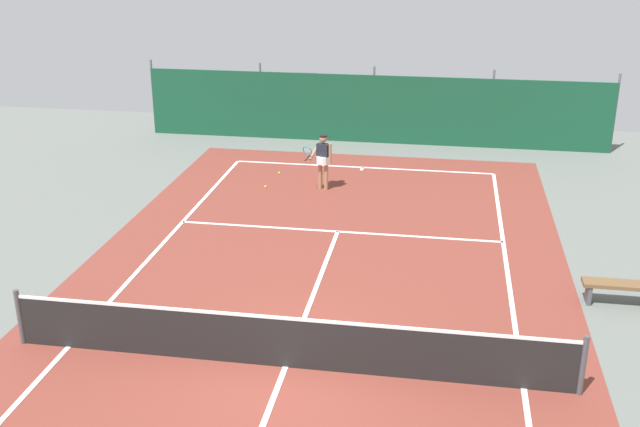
{
  "coord_description": "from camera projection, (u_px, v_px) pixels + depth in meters",
  "views": [
    {
      "loc": [
        2.55,
        -11.47,
        7.4
      ],
      "look_at": [
        -0.27,
        5.3,
        0.9
      ],
      "focal_mm": 43.15,
      "sensor_mm": 36.0,
      "label": 1
    }
  ],
  "objects": [
    {
      "name": "tennis_player",
      "position": [
        323.0,
        158.0,
        22.27
      ],
      "size": [
        0.84,
        0.66,
        1.64
      ],
      "rotation": [
        0.0,
        0.0,
        2.77
      ],
      "color": "#9E7051",
      "rests_on": "ground"
    },
    {
      "name": "ground_plane",
      "position": [
        286.0,
        367.0,
        13.6
      ],
      "size": [
        36.0,
        36.0,
        0.0
      ],
      "primitive_type": "plane",
      "color": "slate"
    },
    {
      "name": "tennis_ball_by_sideline",
      "position": [
        279.0,
        173.0,
        23.94
      ],
      "size": [
        0.07,
        0.07,
        0.07
      ],
      "primitive_type": "sphere",
      "color": "#CCDB33",
      "rests_on": "ground"
    },
    {
      "name": "back_fence",
      "position": [
        374.0,
        121.0,
        27.59
      ],
      "size": [
        16.3,
        0.98,
        2.7
      ],
      "color": "#14472D",
      "rests_on": "ground"
    },
    {
      "name": "parked_car",
      "position": [
        295.0,
        98.0,
        30.29
      ],
      "size": [
        2.25,
        4.32,
        1.68
      ],
      "rotation": [
        0.0,
        0.0,
        3.22
      ],
      "color": "silver",
      "rests_on": "ground"
    },
    {
      "name": "court_surface",
      "position": [
        286.0,
        367.0,
        13.6
      ],
      "size": [
        11.02,
        26.6,
        0.01
      ],
      "color": "brown",
      "rests_on": "ground"
    },
    {
      "name": "tennis_net",
      "position": [
        285.0,
        342.0,
        13.42
      ],
      "size": [
        10.12,
        0.1,
        1.1
      ],
      "color": "black",
      "rests_on": "ground"
    },
    {
      "name": "tennis_ball_midcourt",
      "position": [
        194.0,
        313.0,
        15.42
      ],
      "size": [
        0.07,
        0.07,
        0.07
      ],
      "primitive_type": "sphere",
      "color": "#CCDB33",
      "rests_on": "ground"
    },
    {
      "name": "courtside_bench",
      "position": [
        623.0,
        288.0,
        15.69
      ],
      "size": [
        1.6,
        0.4,
        0.49
      ],
      "color": "brown",
      "rests_on": "ground"
    },
    {
      "name": "tennis_ball_near_player",
      "position": [
        265.0,
        187.0,
        22.72
      ],
      "size": [
        0.07,
        0.07,
        0.07
      ],
      "primitive_type": "sphere",
      "color": "#CCDB33",
      "rests_on": "ground"
    }
  ]
}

